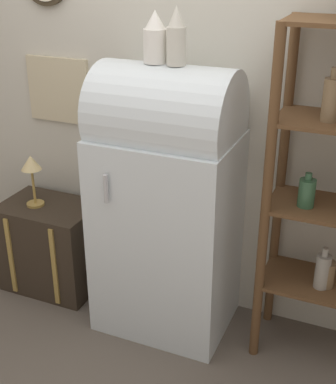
{
  "coord_description": "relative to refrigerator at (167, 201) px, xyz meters",
  "views": [
    {
      "loc": [
        1.05,
        -2.16,
        2.07
      ],
      "look_at": [
        0.01,
        0.27,
        0.85
      ],
      "focal_mm": 50.0,
      "sensor_mm": 36.0,
      "label": 1
    }
  ],
  "objects": [
    {
      "name": "ground_plane",
      "position": [
        0.0,
        -0.27,
        -0.79
      ],
      "size": [
        12.0,
        12.0,
        0.0
      ],
      "primitive_type": "plane",
      "color": "#60564C"
    },
    {
      "name": "wall_back",
      "position": [
        -0.01,
        0.31,
        0.56
      ],
      "size": [
        7.0,
        0.09,
        2.7
      ],
      "color": "beige",
      "rests_on": "ground_plane"
    },
    {
      "name": "refrigerator",
      "position": [
        0.0,
        0.0,
        0.0
      ],
      "size": [
        0.74,
        0.59,
        1.54
      ],
      "color": "silver",
      "rests_on": "ground_plane"
    },
    {
      "name": "suitcase_trunk",
      "position": [
        -0.83,
        0.03,
        -0.5
      ],
      "size": [
        0.59,
        0.42,
        0.59
      ],
      "color": "#33281E",
      "rests_on": "ground_plane"
    },
    {
      "name": "vase_left",
      "position": [
        -0.06,
        0.01,
        0.87
      ],
      "size": [
        0.12,
        0.12,
        0.25
      ],
      "color": "white",
      "rests_on": "refrigerator"
    },
    {
      "name": "vase_center",
      "position": [
        0.06,
        -0.01,
        0.88
      ],
      "size": [
        0.1,
        0.1,
        0.28
      ],
      "color": "beige",
      "rests_on": "refrigerator"
    },
    {
      "name": "desk_lamp",
      "position": [
        -0.9,
        0.01,
        0.04
      ],
      "size": [
        0.12,
        0.12,
        0.33
      ],
      "color": "#AD8942",
      "rests_on": "suitcase_trunk"
    }
  ]
}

